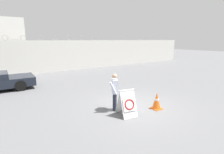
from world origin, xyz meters
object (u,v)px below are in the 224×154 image
Objects in this scene: barricade_sign at (127,103)px; traffic_cone_near at (124,95)px; traffic_cone_mid at (157,101)px; security_guard at (115,91)px.

barricade_sign is 1.59× the size of traffic_cone_near.
barricade_sign is 1.56m from traffic_cone_mid.
security_guard is at bearing -150.29° from traffic_cone_near.
barricade_sign is at bearing 36.11° from security_guard.
barricade_sign is 0.66× the size of security_guard.
traffic_cone_near is (0.89, 1.30, -0.20)m from barricade_sign.
barricade_sign is 1.45× the size of traffic_cone_mid.
traffic_cone_mid is (0.65, -1.51, 0.03)m from traffic_cone_near.
traffic_cone_mid is at bearing 3.05° from barricade_sign.
traffic_cone_near is at bearing 113.34° from traffic_cone_mid.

